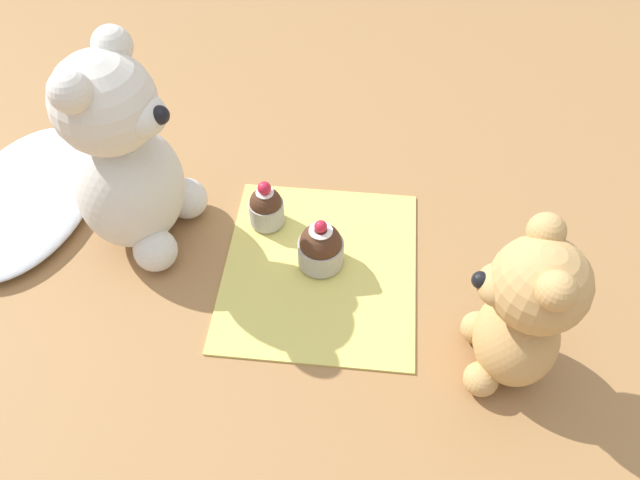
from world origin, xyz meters
TOP-DOWN VIEW (x-y plane):
  - ground_plane at (0.00, 0.00)m, footprint 4.00×4.00m
  - knitted_placemat at (0.00, 0.00)m, footprint 0.27×0.24m
  - tulle_cloth at (0.07, 0.41)m, footprint 0.29×0.18m
  - teddy_bear_cream at (0.04, 0.23)m, footprint 0.16×0.15m
  - teddy_bear_tan at (-0.11, -0.21)m, footprint 0.10×0.11m
  - cupcake_near_cream_bear at (0.07, 0.08)m, footprint 0.05×0.05m
  - cupcake_near_tan_bear at (0.01, -0.00)m, footprint 0.06×0.06m

SIDE VIEW (x-z plane):
  - ground_plane at x=0.00m, z-range 0.00..0.00m
  - knitted_placemat at x=0.00m, z-range 0.00..0.01m
  - tulle_cloth at x=0.07m, z-range 0.00..0.03m
  - cupcake_near_tan_bear at x=0.01m, z-range 0.00..0.07m
  - cupcake_near_cream_bear at x=0.07m, z-range 0.00..0.07m
  - teddy_bear_tan at x=-0.11m, z-range 0.00..0.20m
  - teddy_bear_cream at x=0.04m, z-range -0.01..0.26m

